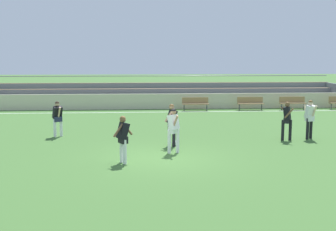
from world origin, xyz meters
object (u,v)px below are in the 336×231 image
player_dark_trailing_run (172,121)px  bench_centre_sideline (292,102)px  bench_far_left (250,102)px  player_dark_overlapping (58,116)px  player_dark_wide_right (287,117)px  bench_near_bin (195,103)px  player_white_on_ball (173,127)px  player_white_wide_left (310,116)px  soccer_ball (174,143)px  bleacher_stand (163,93)px  player_dark_dropping_back (123,135)px

player_dark_trailing_run → bench_centre_sideline: bearing=51.2°
bench_far_left → player_dark_trailing_run: size_ratio=1.05×
player_dark_overlapping → player_dark_trailing_run: bearing=-26.4°
bench_far_left → player_dark_wide_right: size_ratio=1.07×
player_dark_wide_right → bench_near_bin: bearing=103.2°
bench_far_left → player_dark_overlapping: size_ratio=1.12×
bench_near_bin → player_dark_overlapping: bearing=-129.5°
bench_near_bin → player_white_on_ball: 13.12m
bench_near_bin → bench_far_left: bearing=0.0°
bench_centre_sideline → player_white_on_ball: size_ratio=1.07×
bench_near_bin → player_white_wide_left: bearing=-70.9°
player_dark_overlapping → soccer_ball: (5.11, -2.41, -0.84)m
bench_near_bin → bench_far_left: same height
bench_far_left → soccer_ball: bearing=-118.4°
bench_centre_sideline → player_dark_overlapping: (-14.32, -9.13, 0.41)m
player_dark_trailing_run → bleacher_stand: bearing=88.1°
player_dark_trailing_run → player_white_on_ball: bearing=-91.4°
bench_near_bin → player_white_wide_left: (3.63, -10.49, 0.48)m
bench_far_left → player_dark_trailing_run: player_dark_trailing_run is taller
player_dark_trailing_run → bench_far_left: bearing=61.3°
player_dark_trailing_run → player_white_wide_left: 6.28m
player_dark_trailing_run → soccer_ball: (0.12, 0.06, -0.92)m
bleacher_stand → bench_far_left: 6.78m
player_white_on_ball → player_dark_wide_right: size_ratio=1.00×
player_white_on_ball → bench_centre_sideline: bearing=53.9°
bench_far_left → player_white_wide_left: player_white_wide_left is taller
bench_far_left → player_dark_overlapping: bearing=-141.2°
player_dark_overlapping → player_dark_dropping_back: bearing=-58.7°
bench_near_bin → player_dark_overlapping: 11.85m
bench_centre_sideline → player_white_on_ball: player_white_on_ball is taller
player_white_wide_left → soccer_ball: player_white_wide_left is taller
player_dark_trailing_run → player_dark_dropping_back: bearing=-124.8°
bench_centre_sideline → player_dark_wide_right: 11.55m
player_white_on_ball → bench_far_left: bearing=63.6°
player_white_wide_left → player_dark_wide_right: bearing=-168.1°
bench_far_left → bench_centre_sideline: same height
player_dark_wide_right → bench_far_left: bearing=83.1°
player_dark_trailing_run → player_white_wide_left: (6.18, 1.11, 0.00)m
player_white_on_ball → player_dark_wide_right: 5.53m
bleacher_stand → bench_near_bin: bearing=-59.1°
player_white_wide_left → player_dark_dropping_back: player_white_wide_left is taller
bench_near_bin → player_dark_wide_right: player_dark_wide_right is taller
player_dark_overlapping → player_white_wide_left: size_ratio=0.94×
player_white_on_ball → player_dark_dropping_back: (-1.82, -1.42, -0.04)m
player_dark_trailing_run → player_white_on_ball: (-0.03, -1.25, -0.03)m
bench_centre_sideline → player_white_wide_left: 10.97m
bench_near_bin → player_dark_wide_right: (2.52, -10.73, 0.46)m
player_white_on_ball → player_dark_overlapping: player_white_on_ball is taller
player_white_on_ball → player_dark_dropping_back: 2.31m
bench_near_bin → bench_centre_sideline: same height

